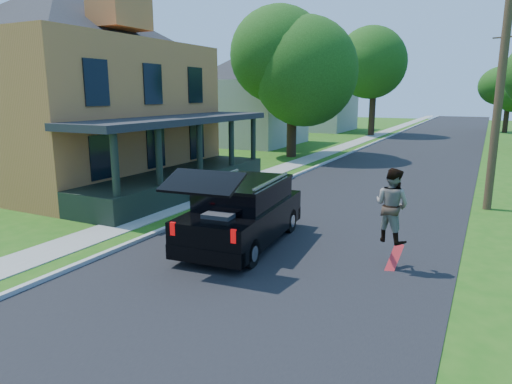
% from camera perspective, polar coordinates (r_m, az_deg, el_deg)
% --- Properties ---
extents(ground, '(140.00, 140.00, 0.00)m').
position_cam_1_polar(ground, '(10.72, 1.08, -9.90)').
color(ground, '#205711').
rests_on(ground, ground).
extents(street, '(8.00, 120.00, 0.02)m').
position_cam_1_polar(street, '(29.53, 18.43, 3.76)').
color(street, black).
rests_on(street, ground).
extents(curb, '(0.15, 120.00, 0.12)m').
position_cam_1_polar(curb, '(30.39, 10.86, 4.39)').
color(curb, '#A7A7A1').
rests_on(curb, ground).
extents(sidewalk, '(1.30, 120.00, 0.03)m').
position_cam_1_polar(sidewalk, '(30.86, 8.09, 4.61)').
color(sidewalk, gray).
rests_on(sidewalk, ground).
extents(front_walk, '(6.50, 1.20, 0.03)m').
position_cam_1_polar(front_walk, '(20.76, -15.43, 0.58)').
color(front_walk, gray).
rests_on(front_walk, ground).
extents(main_house, '(15.56, 15.56, 10.10)m').
position_cam_1_polar(main_house, '(22.75, -22.50, 13.57)').
color(main_house, '#D0743D').
rests_on(main_house, ground).
extents(neighbor_house_mid, '(12.78, 12.78, 8.30)m').
position_cam_1_polar(neighbor_house_mid, '(37.46, -1.38, 12.48)').
color(neighbor_house_mid, '#B7AFA2').
rests_on(neighbor_house_mid, ground).
extents(neighbor_house_far, '(12.78, 12.78, 8.30)m').
position_cam_1_polar(neighbor_house_far, '(52.08, 7.24, 12.33)').
color(neighbor_house_far, '#B7AFA2').
rests_on(neighbor_house_far, ground).
extents(black_suv, '(2.34, 5.15, 2.33)m').
position_cam_1_polar(black_suv, '(12.32, -1.70, -2.59)').
color(black_suv, black).
rests_on(black_suv, ground).
extents(skateboarder, '(1.02, 0.92, 1.72)m').
position_cam_1_polar(skateboarder, '(10.89, 16.60, -1.59)').
color(skateboarder, black).
rests_on(skateboarder, ground).
extents(skateboard, '(0.34, 0.60, 0.64)m').
position_cam_1_polar(skateboard, '(11.29, 16.89, -8.03)').
color(skateboard, red).
rests_on(skateboard, ground).
extents(tree_left_mid, '(8.67, 8.45, 9.74)m').
position_cam_1_polar(tree_left_mid, '(29.73, 4.53, 16.22)').
color(tree_left_mid, black).
rests_on(tree_left_mid, ground).
extents(tree_left_far, '(6.90, 6.84, 10.32)m').
position_cam_1_polar(tree_left_far, '(46.12, 14.57, 15.15)').
color(tree_left_far, black).
rests_on(tree_left_far, ground).
extents(tree_right_far, '(5.47, 5.65, 7.19)m').
position_cam_1_polar(tree_right_far, '(54.68, 29.12, 11.49)').
color(tree_right_far, black).
rests_on(tree_right_far, ground).
extents(utility_pole_near, '(1.72, 0.33, 9.36)m').
position_cam_1_polar(utility_pole_near, '(17.79, 28.41, 13.37)').
color(utility_pole_near, '#3D2C1C').
rests_on(utility_pole_near, ground).
extents(utility_pole_far, '(1.54, 0.63, 9.29)m').
position_cam_1_polar(utility_pole_far, '(45.84, 27.94, 11.80)').
color(utility_pole_far, '#3D2C1C').
rests_on(utility_pole_far, ground).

